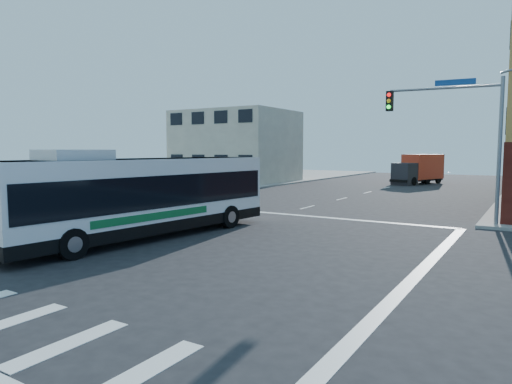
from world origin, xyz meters
The scene contains 6 objects.
ground centered at (0.00, 0.00, 0.00)m, with size 120.00×120.00×0.00m, color black.
sidewalk_nw centered at (-35.00, 35.00, 0.07)m, with size 50.00×50.00×0.15m, color gray.
building_west centered at (-17.02, 29.98, 4.01)m, with size 12.06×10.06×8.00m.
signal_mast_ne centered at (9.08, 10.62, 4.98)m, with size 7.91×1.13×8.07m.
transit_bus centered at (-1.43, 0.30, 1.78)m, with size 3.94×12.53×3.65m.
box_truck centered at (1.47, 37.46, 1.54)m, with size 4.32×7.34×3.18m.
Camera 1 is at (12.35, -13.16, 3.63)m, focal length 32.00 mm.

